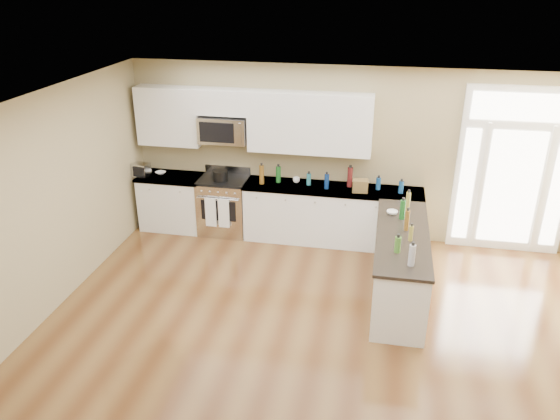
# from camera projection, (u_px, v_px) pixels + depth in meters

# --- Properties ---
(ground) EXTENTS (8.00, 8.00, 0.00)m
(ground) POSITION_uv_depth(u_px,v_px,m) (306.00, 400.00, 5.70)
(ground) COLOR #563218
(room_shell) EXTENTS (8.00, 8.00, 8.00)m
(room_shell) POSITION_uv_depth(u_px,v_px,m) (309.00, 256.00, 5.00)
(room_shell) COLOR tan
(room_shell) RESTS_ON ground
(back_cabinet_left) EXTENTS (1.10, 0.66, 0.94)m
(back_cabinet_left) POSITION_uv_depth(u_px,v_px,m) (174.00, 203.00, 9.34)
(back_cabinet_left) COLOR silver
(back_cabinet_left) RESTS_ON ground
(back_cabinet_right) EXTENTS (2.85, 0.66, 0.94)m
(back_cabinet_right) POSITION_uv_depth(u_px,v_px,m) (332.00, 216.00, 8.86)
(back_cabinet_right) COLOR silver
(back_cabinet_right) RESTS_ON ground
(peninsula_cabinet) EXTENTS (0.69, 2.32, 0.94)m
(peninsula_cabinet) POSITION_uv_depth(u_px,v_px,m) (399.00, 267.00, 7.36)
(peninsula_cabinet) COLOR silver
(peninsula_cabinet) RESTS_ON ground
(upper_cabinet_left) EXTENTS (1.04, 0.33, 0.95)m
(upper_cabinet_left) POSITION_uv_depth(u_px,v_px,m) (169.00, 116.00, 8.87)
(upper_cabinet_left) COLOR silver
(upper_cabinet_left) RESTS_ON room_shell
(upper_cabinet_right) EXTENTS (1.94, 0.33, 0.95)m
(upper_cabinet_right) POSITION_uv_depth(u_px,v_px,m) (310.00, 123.00, 8.46)
(upper_cabinet_right) COLOR silver
(upper_cabinet_right) RESTS_ON room_shell
(upper_cabinet_short) EXTENTS (0.82, 0.33, 0.40)m
(upper_cabinet_short) POSITION_uv_depth(u_px,v_px,m) (223.00, 102.00, 8.59)
(upper_cabinet_short) COLOR silver
(upper_cabinet_short) RESTS_ON room_shell
(microwave) EXTENTS (0.78, 0.41, 0.42)m
(microwave) POSITION_uv_depth(u_px,v_px,m) (224.00, 129.00, 8.73)
(microwave) COLOR silver
(microwave) RESTS_ON room_shell
(entry_door) EXTENTS (1.70, 0.10, 2.60)m
(entry_door) POSITION_uv_depth(u_px,v_px,m) (514.00, 172.00, 8.26)
(entry_door) COLOR white
(entry_door) RESTS_ON ground
(kitchen_range) EXTENTS (0.79, 0.70, 1.08)m
(kitchen_range) POSITION_uv_depth(u_px,v_px,m) (224.00, 205.00, 9.16)
(kitchen_range) COLOR silver
(kitchen_range) RESTS_ON ground
(stockpot) EXTENTS (0.28, 0.28, 0.18)m
(stockpot) POSITION_uv_depth(u_px,v_px,m) (220.00, 175.00, 8.87)
(stockpot) COLOR black
(stockpot) RESTS_ON kitchen_range
(toaster_oven) EXTENTS (0.28, 0.24, 0.22)m
(toaster_oven) POSITION_uv_depth(u_px,v_px,m) (141.00, 170.00, 9.08)
(toaster_oven) COLOR silver
(toaster_oven) RESTS_ON back_cabinet_left
(cardboard_box) EXTENTS (0.25, 0.19, 0.19)m
(cardboard_box) POSITION_uv_depth(u_px,v_px,m) (360.00, 186.00, 8.46)
(cardboard_box) COLOR brown
(cardboard_box) RESTS_ON back_cabinet_right
(bowl_left) EXTENTS (0.22, 0.22, 0.04)m
(bowl_left) POSITION_uv_depth(u_px,v_px,m) (161.00, 173.00, 9.21)
(bowl_left) COLOR white
(bowl_left) RESTS_ON back_cabinet_left
(bowl_peninsula) EXTENTS (0.19, 0.19, 0.05)m
(bowl_peninsula) POSITION_uv_depth(u_px,v_px,m) (392.00, 212.00, 7.71)
(bowl_peninsula) COLOR white
(bowl_peninsula) RESTS_ON peninsula_cabinet
(cup_counter) EXTENTS (0.14, 0.14, 0.09)m
(cup_counter) POSITION_uv_depth(u_px,v_px,m) (296.00, 180.00, 8.84)
(cup_counter) COLOR white
(cup_counter) RESTS_ON back_cabinet_right
(counter_bottles) EXTENTS (2.39, 2.47, 0.32)m
(counter_bottles) POSITION_uv_depth(u_px,v_px,m) (355.00, 197.00, 7.97)
(counter_bottles) COLOR #19591E
(counter_bottles) RESTS_ON back_cabinet_right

